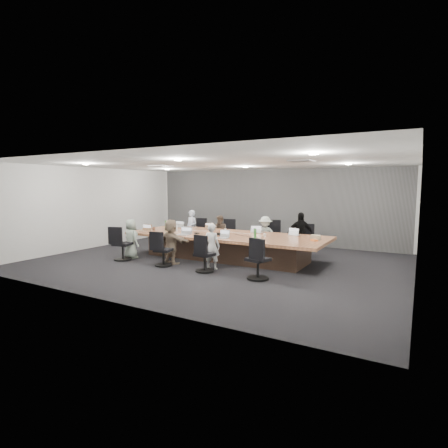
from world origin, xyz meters
The scene contains 41 objects.
floor centered at (0.00, 0.00, 0.00)m, with size 10.00×8.00×0.00m, color black.
ceiling centered at (0.00, 0.00, 2.80)m, with size 10.00×8.00×0.00m, color white.
wall_back centered at (0.00, 4.00, 1.40)m, with size 10.00×2.80×0.00m, color silver.
wall_front centered at (0.00, -4.00, 1.40)m, with size 10.00×2.80×0.00m, color silver.
wall_left centered at (-5.00, 0.00, 1.40)m, with size 8.00×2.80×0.00m, color silver.
wall_right centered at (5.00, 0.00, 1.40)m, with size 8.00×2.80×0.00m, color silver.
curtain centered at (0.00, 3.92, 1.40)m, with size 9.80×0.04×2.80m, color #5A5A5B.
conference_table centered at (0.00, 0.50, 0.40)m, with size 6.00×2.20×0.74m.
chair_0 centered at (-2.17, 2.20, 0.37)m, with size 0.50×0.50×0.75m, color black, non-canonical shape.
chair_1 centered at (-0.95, 2.20, 0.39)m, with size 0.53×0.53×0.78m, color black, non-canonical shape.
chair_2 centered at (0.71, 2.20, 0.44)m, with size 0.59×0.59×0.88m, color black, non-canonical shape.
chair_3 centered at (1.86, 2.20, 0.38)m, with size 0.51×0.51×0.75m, color black, non-canonical shape.
chair_4 centered at (-2.50, -1.20, 0.40)m, with size 0.54×0.54×0.80m, color black, non-canonical shape.
chair_5 centered at (-0.99, -1.20, 0.36)m, with size 0.49×0.49×0.73m, color black, non-canonical shape.
chair_6 centered at (0.34, -1.20, 0.37)m, with size 0.50×0.50×0.74m, color black, non-canonical shape.
chair_7 centered at (1.81, -1.20, 0.40)m, with size 0.53×0.53×0.79m, color black, non-canonical shape.
person_0 centered at (-2.17, 1.85, 0.65)m, with size 0.47×0.31×1.30m, color silver.
laptop_0 centered at (-2.17, 1.30, 0.75)m, with size 0.35×0.24×0.02m, color #B2B2B7.
person_1 centered at (-0.95, 1.85, 0.58)m, with size 0.56×0.44×1.16m, color #4E3E32.
laptop_1 centered at (-0.95, 1.30, 0.75)m, with size 0.30×0.21×0.02m, color #8C6647.
person_2 centered at (0.71, 1.85, 0.60)m, with size 0.77×0.44×1.19m, color #A6B2A7.
laptop_2 centered at (0.71, 1.30, 0.75)m, with size 0.34×0.23×0.02m, color #B2B2B7.
person_3 centered at (1.86, 1.85, 0.69)m, with size 0.80×0.33×1.37m, color black.
laptop_3 centered at (1.86, 1.30, 0.75)m, with size 0.30×0.21×0.02m, color #B2B2B7.
person_4 centered at (-2.50, -0.85, 0.59)m, with size 0.58×0.37×1.18m, color #909F90.
laptop_4 centered at (-2.50, -0.30, 0.75)m, with size 0.33×0.23×0.02m, color #8C6647.
person_5 centered at (-0.99, -0.85, 0.62)m, with size 1.16×0.37×1.25m, color #816B57.
laptop_5 centered at (-0.99, -0.30, 0.75)m, with size 0.36×0.25×0.02m, color #B2B2B7.
person_6 centered at (0.34, -0.85, 0.60)m, with size 0.44×0.29×1.21m, color silver.
laptop_6 centered at (0.34, -0.30, 0.75)m, with size 0.29×0.20×0.02m, color #B2B2B7.
bottle_green_left centered at (-2.39, 0.67, 0.88)m, with size 0.08×0.08×0.27m, color #317E33.
bottle_green_right centered at (1.09, 0.20, 0.87)m, with size 0.07×0.07×0.27m, color #317E33.
bottle_clear centered at (-1.72, 0.35, 0.85)m, with size 0.07×0.07×0.23m, color silver.
cup_white_far centered at (-0.31, 1.02, 0.78)m, with size 0.07×0.07×0.09m, color white.
cup_white_near centered at (1.24, 0.55, 0.79)m, with size 0.07×0.07×0.09m, color white.
mug_brown centered at (-2.44, 0.12, 0.80)m, with size 0.09×0.09×0.11m, color brown.
mic_left centered at (-0.80, 0.14, 0.75)m, with size 0.15×0.10×0.03m, color black.
mic_right centered at (-0.20, 0.47, 0.76)m, with size 0.16×0.10×0.03m, color black.
stapler centered at (0.00, 0.14, 0.77)m, with size 0.18×0.04×0.07m, color black.
canvas_bag centered at (2.63, 0.71, 0.80)m, with size 0.24×0.15×0.13m, color tan.
snack_packet centered at (2.65, 0.50, 0.76)m, with size 0.19×0.12×0.04m, color orange.
Camera 1 is at (5.02, -8.50, 2.17)m, focal length 28.00 mm.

